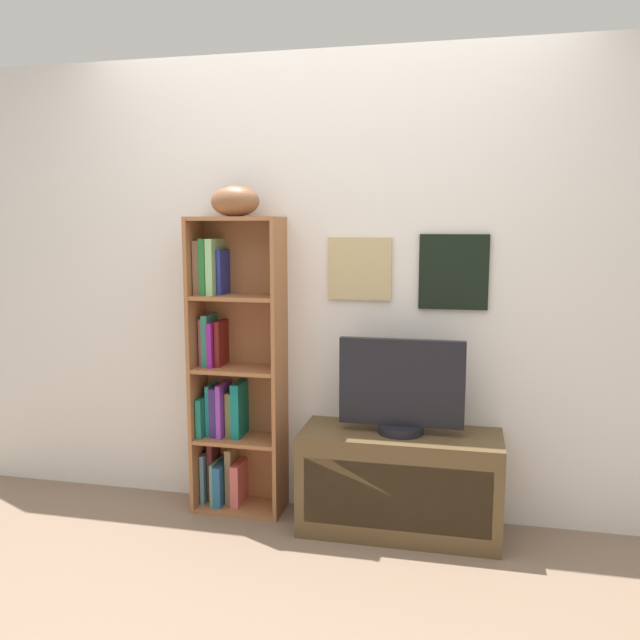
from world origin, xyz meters
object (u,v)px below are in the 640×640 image
(bookshelf, at_px, (231,376))
(tv_stand, at_px, (400,482))
(television, at_px, (401,388))
(football, at_px, (235,201))

(bookshelf, xyz_separation_m, tv_stand, (0.91, -0.10, -0.46))
(tv_stand, bearing_deg, television, 90.00)
(tv_stand, bearing_deg, bookshelf, 173.64)
(football, distance_m, television, 1.24)
(bookshelf, distance_m, television, 0.91)
(television, bearing_deg, bookshelf, 173.72)
(bookshelf, xyz_separation_m, television, (0.91, -0.10, 0.01))
(bookshelf, relative_size, tv_stand, 1.59)
(football, distance_m, tv_stand, 1.62)
(bookshelf, height_order, football, football)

